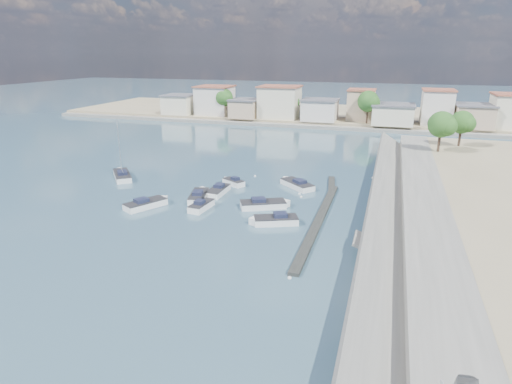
% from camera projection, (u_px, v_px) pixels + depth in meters
% --- Properties ---
extents(ground, '(400.00, 400.00, 0.00)m').
position_uv_depth(ground, '(308.00, 158.00, 77.45)').
color(ground, '#315263').
rests_on(ground, ground).
extents(seawall_walkway, '(5.00, 90.00, 1.80)m').
position_uv_depth(seawall_walkway, '(426.00, 216.00, 47.43)').
color(seawall_walkway, slate).
rests_on(seawall_walkway, ground).
extents(breakwater, '(2.00, 31.02, 0.35)m').
position_uv_depth(breakwater, '(322.00, 212.00, 50.69)').
color(breakwater, black).
rests_on(breakwater, ground).
extents(far_shore_land, '(160.00, 40.00, 1.40)m').
position_uv_depth(far_shore_land, '(342.00, 115.00, 124.33)').
color(far_shore_land, gray).
rests_on(far_shore_land, ground).
extents(far_shore_quay, '(160.00, 2.50, 0.80)m').
position_uv_depth(far_shore_quay, '(332.00, 128.00, 105.40)').
color(far_shore_quay, slate).
rests_on(far_shore_quay, ground).
extents(far_town, '(113.01, 12.80, 8.35)m').
position_uv_depth(far_town, '(380.00, 108.00, 106.28)').
color(far_town, beige).
rests_on(far_town, far_shore_land).
extents(shore_trees, '(74.56, 38.32, 7.92)m').
position_uv_depth(shore_trees, '(368.00, 106.00, 98.58)').
color(shore_trees, '#38281E').
rests_on(shore_trees, ground).
extents(motorboat_a, '(3.22, 5.77, 1.48)m').
position_uv_depth(motorboat_a, '(199.00, 196.00, 55.79)').
color(motorboat_a, white).
rests_on(motorboat_a, ground).
extents(motorboat_b, '(1.99, 4.54, 1.48)m').
position_uv_depth(motorboat_b, '(202.00, 206.00, 52.23)').
color(motorboat_b, white).
rests_on(motorboat_b, ground).
extents(motorboat_c, '(5.57, 5.28, 1.48)m').
position_uv_depth(motorboat_c, '(296.00, 184.00, 60.60)').
color(motorboat_c, white).
rests_on(motorboat_c, ground).
extents(motorboat_d, '(5.45, 3.75, 1.48)m').
position_uv_depth(motorboat_d, '(273.00, 221.00, 47.60)').
color(motorboat_d, white).
rests_on(motorboat_d, ground).
extents(motorboat_e, '(4.27, 5.57, 1.48)m').
position_uv_depth(motorboat_e, '(148.00, 204.00, 52.80)').
color(motorboat_e, white).
rests_on(motorboat_e, ground).
extents(motorboat_f, '(3.74, 2.95, 1.48)m').
position_uv_depth(motorboat_f, '(233.00, 182.00, 61.57)').
color(motorboat_f, white).
rests_on(motorboat_f, ground).
extents(motorboat_g, '(1.90, 5.48, 1.48)m').
position_uv_depth(motorboat_g, '(217.00, 192.00, 57.36)').
color(motorboat_g, white).
rests_on(motorboat_g, ground).
extents(motorboat_h, '(6.04, 4.38, 1.48)m').
position_uv_depth(motorboat_h, '(265.00, 205.00, 52.59)').
color(motorboat_h, white).
rests_on(motorboat_h, ground).
extents(sailboat, '(5.74, 6.27, 9.00)m').
position_uv_depth(sailboat, '(122.00, 175.00, 65.00)').
color(sailboat, white).
rests_on(sailboat, ground).
extents(mooring_buoys, '(18.80, 33.63, 0.34)m').
position_uv_depth(mooring_buoys, '(312.00, 206.00, 53.07)').
color(mooring_buoys, white).
rests_on(mooring_buoys, ground).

